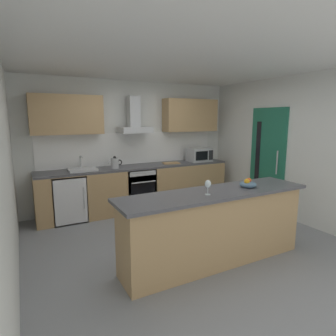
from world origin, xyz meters
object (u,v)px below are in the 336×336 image
(microwave, at_px, (199,155))
(range_hood, at_px, (134,121))
(fruit_bowl, at_px, (248,184))
(refrigerator, at_px, (68,198))
(kettle, at_px, (115,163))
(wine_glass, at_px, (208,185))
(sink, at_px, (82,169))
(oven, at_px, (138,187))
(chopping_board, at_px, (171,163))

(microwave, xyz_separation_m, range_hood, (-1.47, 0.16, 0.74))
(fruit_bowl, bearing_deg, refrigerator, 127.80)
(kettle, bearing_deg, refrigerator, 177.98)
(microwave, bearing_deg, refrigerator, 179.49)
(microwave, bearing_deg, kettle, -179.83)
(microwave, distance_m, fruit_bowl, 2.62)
(range_hood, height_order, fruit_bowl, range_hood)
(wine_glass, xyz_separation_m, fruit_bowl, (0.69, 0.06, -0.08))
(sink, bearing_deg, oven, -0.58)
(kettle, xyz_separation_m, fruit_bowl, (1.05, -2.46, -0.01))
(wine_glass, bearing_deg, range_hood, 87.54)
(chopping_board, bearing_deg, kettle, -179.53)
(refrigerator, bearing_deg, oven, 0.12)
(refrigerator, relative_size, fruit_bowl, 3.86)
(refrigerator, distance_m, chopping_board, 2.16)
(sink, height_order, chopping_board, sink)
(oven, relative_size, microwave, 1.60)
(range_hood, relative_size, fruit_bowl, 3.27)
(range_hood, bearing_deg, fruit_bowl, -77.58)
(kettle, xyz_separation_m, range_hood, (0.47, 0.16, 0.78))
(microwave, xyz_separation_m, kettle, (-1.94, -0.01, -0.04))
(kettle, bearing_deg, chopping_board, 0.47)
(kettle, bearing_deg, range_hood, 18.99)
(microwave, relative_size, kettle, 1.73)
(range_hood, distance_m, chopping_board, 1.17)
(sink, distance_m, chopping_board, 1.83)
(refrigerator, height_order, chopping_board, chopping_board)
(refrigerator, bearing_deg, sink, 2.86)
(sink, height_order, fruit_bowl, sink)
(wine_glass, bearing_deg, chopping_board, 70.97)
(range_hood, xyz_separation_m, fruit_bowl, (0.58, -2.62, -0.79))
(microwave, xyz_separation_m, sink, (-2.55, 0.04, -0.12))
(sink, xyz_separation_m, wine_glass, (0.96, -2.56, 0.14))
(range_hood, relative_size, chopping_board, 2.12)
(microwave, bearing_deg, oven, 178.91)
(range_hood, bearing_deg, sink, -173.73)
(oven, relative_size, refrigerator, 0.94)
(refrigerator, bearing_deg, microwave, -0.51)
(fruit_bowl, bearing_deg, chopping_board, 85.85)
(kettle, height_order, wine_glass, kettle)
(oven, height_order, kettle, kettle)
(sink, distance_m, wine_glass, 2.74)
(refrigerator, relative_size, chopping_board, 2.50)
(oven, distance_m, microwave, 1.58)
(oven, height_order, fruit_bowl, fruit_bowl)
(wine_glass, bearing_deg, oven, 87.42)
(sink, relative_size, wine_glass, 2.81)
(range_hood, bearing_deg, refrigerator, -174.41)
(fruit_bowl, bearing_deg, wine_glass, -175.13)
(refrigerator, distance_m, range_hood, 1.92)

